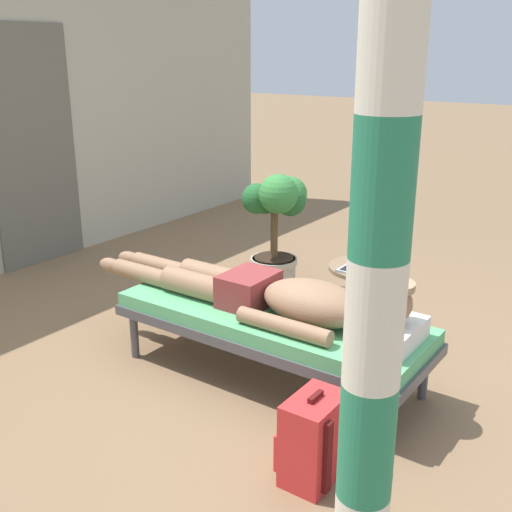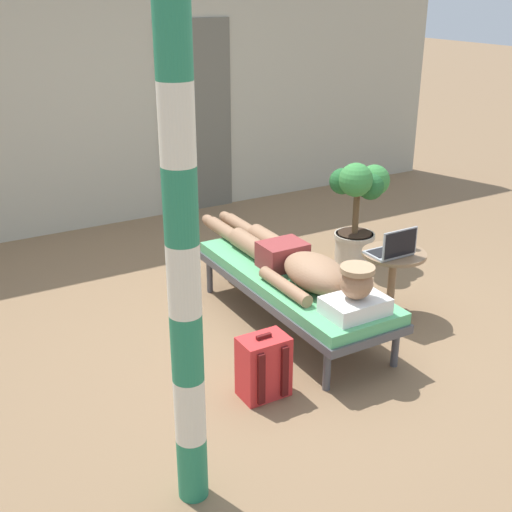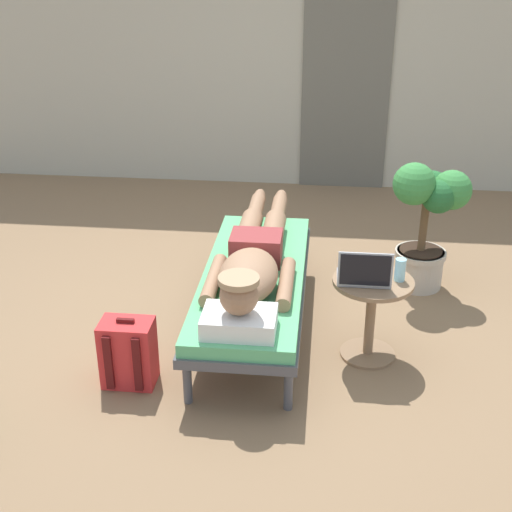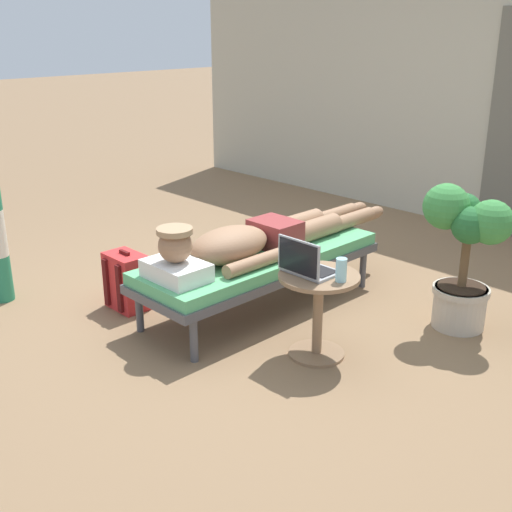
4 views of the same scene
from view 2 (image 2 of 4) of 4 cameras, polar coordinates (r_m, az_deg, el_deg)
name	(u,v)px [view 2 (image 2 of 4)]	position (r m, az deg, el deg)	size (l,w,h in m)	color
ground_plane	(295,327)	(4.99, 3.34, -6.07)	(40.00, 40.00, 0.00)	#846647
house_wall_back	(139,90)	(7.13, -10.04, 13.88)	(7.60, 0.20, 2.70)	#B2AD99
house_door_panel	(196,118)	(7.31, -5.21, 11.70)	(0.84, 0.03, 2.04)	#625F54
lounge_chair	(293,283)	(4.86, 3.21, -2.33)	(0.66, 1.85, 0.42)	#4C4C51
person_reclining	(297,263)	(4.75, 3.58, -0.65)	(0.53, 2.17, 0.33)	white
side_table	(392,273)	(5.10, 11.65, -1.42)	(0.48, 0.48, 0.52)	#8C6B4C
laptop	(393,249)	(4.94, 11.71, 0.62)	(0.31, 0.24, 0.23)	#A5A8AD
drink_glass	(409,240)	(5.11, 13.04, 1.39)	(0.06, 0.06, 0.14)	#99D8E5
backpack	(263,367)	(4.13, 0.63, -9.51)	(0.30, 0.26, 0.42)	red
potted_plant	(358,203)	(5.94, 8.78, 4.57)	(0.55, 0.49, 0.97)	#BFB29E
porch_post	(184,280)	(2.90, -6.22, -2.03)	(0.15, 0.15, 2.37)	#267F59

